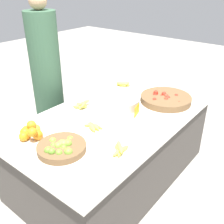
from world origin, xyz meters
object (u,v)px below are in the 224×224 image
tomato_basket (166,99)px  price_sign (137,110)px  metal_bowl (122,103)px  lime_bowl (62,147)px  vendor_person (47,80)px

tomato_basket → price_sign: (-0.39, 0.07, 0.01)m
tomato_basket → metal_bowl: size_ratio=1.56×
lime_bowl → vendor_person: (0.63, 0.93, 0.08)m
lime_bowl → vendor_person: size_ratio=0.21×
metal_bowl → price_sign: bearing=-98.8°
metal_bowl → price_sign: (-0.03, -0.18, 0.00)m
tomato_basket → vendor_person: bearing=115.3°
price_sign → tomato_basket: bearing=-26.4°
metal_bowl → vendor_person: bearing=100.6°
metal_bowl → tomato_basket: bearing=-34.7°
lime_bowl → price_sign: (0.76, -0.11, 0.02)m
tomato_basket → price_sign: tomato_basket is taller
lime_bowl → price_sign: size_ratio=2.75×
lime_bowl → price_sign: bearing=-7.9°
lime_bowl → vendor_person: vendor_person is taller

